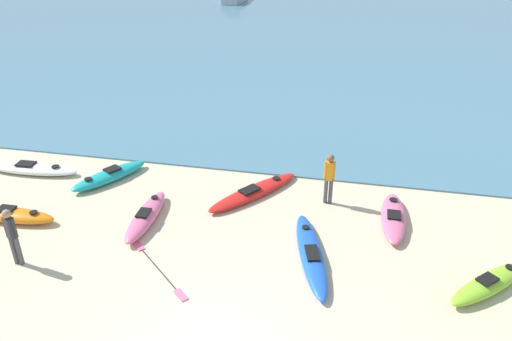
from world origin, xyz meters
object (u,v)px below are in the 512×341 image
object	(u,v)px
kayak_on_sand_7	(12,215)
kayak_on_sand_5	(489,283)
person_near_foreground	(12,234)
loose_paddle	(158,269)
kayak_on_sand_3	(254,192)
kayak_on_sand_4	(31,169)
kayak_on_sand_0	(146,216)
kayak_on_sand_8	(393,217)
person_near_waterline	(329,176)
kayak_on_sand_6	(311,253)
kayak_on_sand_1	(109,176)

from	to	relation	value
kayak_on_sand_7	kayak_on_sand_5	bearing A→B (deg)	-1.34
kayak_on_sand_5	person_near_foreground	bearing A→B (deg)	-172.95
person_near_foreground	loose_paddle	size ratio (longest dim) A/B	0.73
kayak_on_sand_3	kayak_on_sand_4	size ratio (longest dim) A/B	0.97
kayak_on_sand_4	person_near_foreground	xyz separation A→B (m)	(2.59, -4.43, 0.76)
kayak_on_sand_0	kayak_on_sand_4	xyz separation A→B (m)	(-4.96, 1.99, -0.02)
kayak_on_sand_8	loose_paddle	xyz separation A→B (m)	(-5.77, -3.34, -0.14)
kayak_on_sand_3	kayak_on_sand_7	distance (m)	7.05
person_near_waterline	kayak_on_sand_8	bearing A→B (deg)	-19.59
kayak_on_sand_3	kayak_on_sand_4	xyz separation A→B (m)	(-7.67, -0.05, 0.02)
kayak_on_sand_3	kayak_on_sand_6	size ratio (longest dim) A/B	0.90
kayak_on_sand_5	kayak_on_sand_3	bearing A→B (deg)	153.96
kayak_on_sand_4	person_near_waterline	world-z (taller)	person_near_waterline
kayak_on_sand_6	kayak_on_sand_5	bearing A→B (deg)	-4.26
kayak_on_sand_0	kayak_on_sand_4	size ratio (longest dim) A/B	0.82
kayak_on_sand_3	loose_paddle	world-z (taller)	kayak_on_sand_3
kayak_on_sand_5	person_near_waterline	world-z (taller)	person_near_waterline
kayak_on_sand_4	kayak_on_sand_8	world-z (taller)	kayak_on_sand_8
loose_paddle	person_near_foreground	bearing A→B (deg)	-171.94
person_near_waterline	kayak_on_sand_5	bearing A→B (deg)	-37.77
kayak_on_sand_3	kayak_on_sand_1	bearing A→B (deg)	-179.82
kayak_on_sand_7	loose_paddle	world-z (taller)	kayak_on_sand_7
kayak_on_sand_4	kayak_on_sand_1	bearing A→B (deg)	0.76
kayak_on_sand_4	person_near_foreground	bearing A→B (deg)	-59.74
kayak_on_sand_8	loose_paddle	world-z (taller)	kayak_on_sand_8
kayak_on_sand_6	kayak_on_sand_7	world-z (taller)	kayak_on_sand_7
kayak_on_sand_0	person_near_waterline	distance (m)	5.45
kayak_on_sand_4	kayak_on_sand_7	xyz separation A→B (m)	(1.19, -2.73, 0.03)
kayak_on_sand_1	kayak_on_sand_3	xyz separation A→B (m)	(4.83, 0.02, -0.05)
kayak_on_sand_0	kayak_on_sand_1	bearing A→B (deg)	136.45
kayak_on_sand_1	kayak_on_sand_5	size ratio (longest dim) A/B	1.16
kayak_on_sand_0	kayak_on_sand_6	xyz separation A→B (m)	(4.79, -0.72, -0.04)
kayak_on_sand_3	kayak_on_sand_5	distance (m)	7.01
kayak_on_sand_0	kayak_on_sand_3	size ratio (longest dim) A/B	0.84
loose_paddle	kayak_on_sand_4	bearing A→B (deg)	147.14
kayak_on_sand_4	kayak_on_sand_6	xyz separation A→B (m)	(9.75, -2.71, -0.01)
kayak_on_sand_1	person_near_foreground	distance (m)	4.54
kayak_on_sand_7	person_near_waterline	xyz separation A→B (m)	(8.75, 2.81, 0.75)
kayak_on_sand_1	person_near_waterline	distance (m)	7.15
kayak_on_sand_5	person_near_waterline	bearing A→B (deg)	142.23
person_near_foreground	person_near_waterline	xyz separation A→B (m)	(7.36, 4.52, 0.02)
kayak_on_sand_0	kayak_on_sand_8	bearing A→B (deg)	11.42
kayak_on_sand_5	person_near_waterline	xyz separation A→B (m)	(-4.02, 3.11, 0.77)
kayak_on_sand_3	loose_paddle	bearing A→B (deg)	-111.55
kayak_on_sand_4	kayak_on_sand_7	size ratio (longest dim) A/B	1.27
kayak_on_sand_7	person_near_foreground	bearing A→B (deg)	-50.83
loose_paddle	kayak_on_sand_7	bearing A→B (deg)	166.13
kayak_on_sand_3	kayak_on_sand_6	distance (m)	3.46
kayak_on_sand_8	person_near_waterline	xyz separation A→B (m)	(-1.91, 0.68, 0.77)
kayak_on_sand_5	loose_paddle	size ratio (longest dim) A/B	1.06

